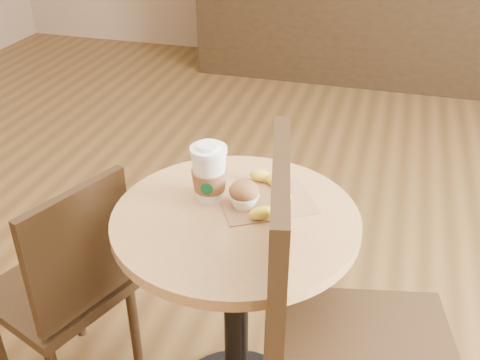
# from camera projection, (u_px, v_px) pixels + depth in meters

# --- Properties ---
(cafe_table) EXTENTS (0.63, 0.63, 0.75)m
(cafe_table) POSITION_uv_depth(u_px,v_px,m) (236.00, 288.00, 1.55)
(cafe_table) COLOR black
(cafe_table) RESTS_ON ground
(chair_left) EXTENTS (0.46, 0.46, 0.81)m
(chair_left) POSITION_uv_depth(u_px,v_px,m) (67.00, 286.00, 1.64)
(chair_left) COLOR #312111
(chair_left) RESTS_ON ground
(chair_right) EXTENTS (0.54, 0.54, 1.04)m
(chair_right) POSITION_uv_depth(u_px,v_px,m) (331.00, 343.00, 1.29)
(chair_right) COLOR #312111
(chair_right) RESTS_ON ground
(service_counter) EXTENTS (2.30, 0.65, 1.04)m
(service_counter) POSITION_uv_depth(u_px,v_px,m) (348.00, 7.00, 4.21)
(service_counter) COLOR black
(service_counter) RESTS_ON ground
(kraft_bag) EXTENTS (0.30, 0.28, 0.00)m
(kraft_bag) POSITION_uv_depth(u_px,v_px,m) (266.00, 201.00, 1.47)
(kraft_bag) COLOR #916646
(kraft_bag) RESTS_ON cafe_table
(coffee_cup) EXTENTS (0.10, 0.10, 0.16)m
(coffee_cup) POSITION_uv_depth(u_px,v_px,m) (209.00, 174.00, 1.45)
(coffee_cup) COLOR white
(coffee_cup) RESTS_ON cafe_table
(muffin) EXTENTS (0.08, 0.08, 0.07)m
(muffin) POSITION_uv_depth(u_px,v_px,m) (244.00, 195.00, 1.43)
(muffin) COLOR white
(muffin) RESTS_ON kraft_bag
(banana) EXTENTS (0.19, 0.27, 0.03)m
(banana) POSITION_uv_depth(u_px,v_px,m) (269.00, 194.00, 1.47)
(banana) COLOR yellow
(banana) RESTS_ON kraft_bag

